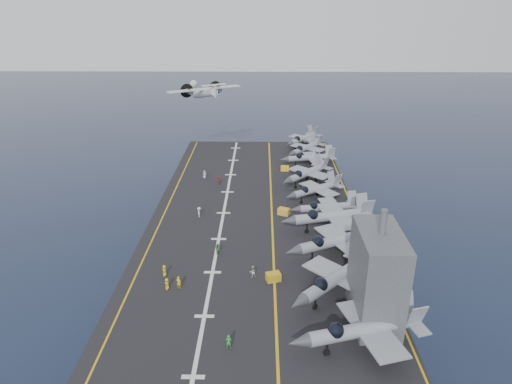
{
  "coord_description": "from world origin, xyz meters",
  "views": [
    {
      "loc": [
        1.2,
        -76.53,
        47.27
      ],
      "look_at": [
        0.0,
        4.0,
        13.0
      ],
      "focal_mm": 32.0,
      "sensor_mm": 36.0,
      "label": 1
    }
  ],
  "objects_px": {
    "fighter_jet_0": "(364,328)",
    "tow_cart_a": "(273,277)",
    "transport_plane": "(205,93)",
    "island_superstructure": "(378,267)"
  },
  "relations": [
    {
      "from": "fighter_jet_0",
      "to": "transport_plane",
      "type": "distance_m",
      "value": 93.97
    },
    {
      "from": "island_superstructure",
      "to": "fighter_jet_0",
      "type": "relative_size",
      "value": 0.82
    },
    {
      "from": "tow_cart_a",
      "to": "transport_plane",
      "type": "bearing_deg",
      "value": 103.52
    },
    {
      "from": "fighter_jet_0",
      "to": "tow_cart_a",
      "type": "relative_size",
      "value": 7.92
    },
    {
      "from": "island_superstructure",
      "to": "transport_plane",
      "type": "bearing_deg",
      "value": 109.92
    },
    {
      "from": "tow_cart_a",
      "to": "transport_plane",
      "type": "relative_size",
      "value": 0.09
    },
    {
      "from": "island_superstructure",
      "to": "transport_plane",
      "type": "xyz_separation_m",
      "value": [
        -30.41,
        83.92,
        4.38
      ]
    },
    {
      "from": "tow_cart_a",
      "to": "transport_plane",
      "type": "height_order",
      "value": "transport_plane"
    },
    {
      "from": "fighter_jet_0",
      "to": "tow_cart_a",
      "type": "xyz_separation_m",
      "value": [
        -9.94,
        13.33,
        -2.17
      ]
    },
    {
      "from": "transport_plane",
      "to": "island_superstructure",
      "type": "bearing_deg",
      "value": -70.08
    }
  ]
}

